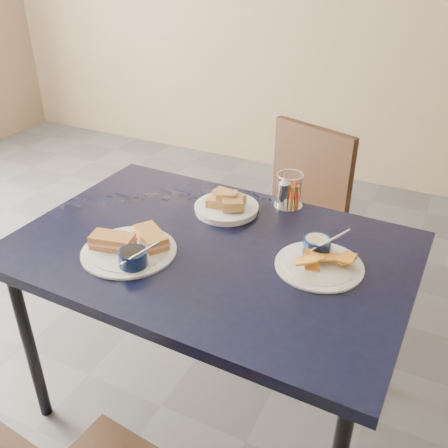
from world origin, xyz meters
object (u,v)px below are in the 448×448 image
at_px(chair_far, 290,209).
at_px(bread_basket, 227,205).
at_px(condiment_caddy, 288,192).
at_px(dining_table, 211,260).
at_px(sandwich_plate, 131,247).
at_px(plantain_plate, 319,258).

distance_m(chair_far, bread_basket, 0.60).
xyz_separation_m(bread_basket, condiment_caddy, (0.19, 0.14, 0.03)).
height_order(dining_table, condiment_caddy, condiment_caddy).
xyz_separation_m(sandwich_plate, plantain_plate, (0.56, 0.22, -0.00)).
height_order(plantain_plate, condiment_caddy, condiment_caddy).
height_order(chair_far, plantain_plate, chair_far).
xyz_separation_m(chair_far, plantain_plate, (0.34, -0.71, 0.25)).
bearing_deg(chair_far, bread_basket, -98.14).
relative_size(dining_table, condiment_caddy, 9.80).
bearing_deg(sandwich_plate, bread_basket, 68.75).
bearing_deg(dining_table, chair_far, 88.62).
xyz_separation_m(dining_table, bread_basket, (-0.06, 0.24, 0.09)).
height_order(sandwich_plate, bread_basket, sandwich_plate).
distance_m(sandwich_plate, plantain_plate, 0.60).
bearing_deg(plantain_plate, bread_basket, 156.57).
distance_m(plantain_plate, bread_basket, 0.45).
bearing_deg(plantain_plate, sandwich_plate, -159.07).
bearing_deg(plantain_plate, chair_far, 115.22).
relative_size(dining_table, bread_basket, 5.65).
xyz_separation_m(dining_table, plantain_plate, (0.35, 0.06, 0.08)).
relative_size(sandwich_plate, plantain_plate, 1.15).
bearing_deg(sandwich_plate, condiment_caddy, 57.65).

